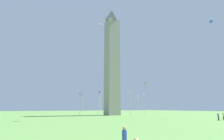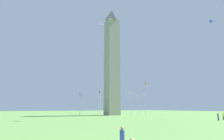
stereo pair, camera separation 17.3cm
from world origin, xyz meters
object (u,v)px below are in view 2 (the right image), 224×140
Objects in this scene: flagpole_se at (100,102)px; kite_cyan_diamond at (126,44)px; flagpole_ne at (82,104)px; flagpole_nw at (120,104)px; kite_blue_delta at (211,22)px; obelisk_monument at (112,59)px; flagpole_s at (130,102)px; person_blue_shirt at (122,140)px; kite_pink_diamond at (101,24)px; flagpole_w at (139,104)px; flagpole_e at (80,103)px; flagpole_sw at (145,103)px; kite_orange_box at (145,83)px; person_yellow_shirt at (223,116)px; flagpole_n at (99,104)px; person_purple_shirt at (218,117)px.

flagpole_se is 5.40× the size of kite_cyan_diamond.
flagpole_ne and flagpole_nw have the same top height.
kite_blue_delta is (-42.06, -29.16, 25.91)m from flagpole_ne.
flagpole_s is (-13.36, 0.00, -18.79)m from obelisk_monument.
kite_pink_diamond reaches higher than person_blue_shirt.
flagpole_se is at bearing 112.50° from flagpole_w.
kite_pink_diamond is (-21.25, 1.41, 21.71)m from flagpole_e.
kite_pink_diamond is (-11.76, 5.34, 21.71)m from flagpole_se.
flagpole_w is 4.20× the size of kite_blue_delta.
flagpole_nw is (-0.00, -18.97, 0.00)m from flagpole_ne.
flagpole_e is 1.00× the size of flagpole_w.
kite_cyan_diamond reaches higher than flagpole_w.
flagpole_se is 18.97m from flagpole_sw.
flagpole_ne is 1.00× the size of flagpole_nw.
person_yellow_shirt is at bearing -171.64° from kite_orange_box.
flagpole_n is at bearing -67.50° from flagpole_ne.
flagpole_n is 1.00× the size of flagpole_e.
flagpole_nw is at bearing 22.50° from flagpole_w.
obelisk_monument reaches higher than flagpole_sw.
obelisk_monument is 23.06m from flagpole_sw.
person_blue_shirt is (-61.85, 17.52, -3.86)m from flagpole_ne.
flagpole_nw is at bearing 1.68° from person_purple_shirt.
flagpole_sw is at bearing 0.16° from person_purple_shirt.
flagpole_ne is at bearing 34.73° from kite_blue_delta.
flagpole_n is 24.79m from flagpole_sw.
person_purple_shirt is 0.84× the size of kite_blue_delta.
flagpole_s is 1.00× the size of flagpole_sw.
kite_blue_delta is at bearing -156.19° from flagpole_sw.
flagpole_nw is 5.03× the size of person_yellow_shirt.
flagpole_e is 24.79m from flagpole_sw.
kite_orange_box is at bearing -25.17° from person_blue_shirt.
flagpole_e is 4.20× the size of kite_blue_delta.
kite_orange_box is at bearing -69.77° from kite_pink_diamond.
flagpole_sw is at bearing -119.96° from kite_cyan_diamond.
kite_cyan_diamond reaches higher than person_blue_shirt.
person_blue_shirt is 0.81× the size of kite_blue_delta.
person_purple_shirt is (-47.44, -17.09, -3.82)m from flagpole_ne.
flagpole_w is 66.26m from person_blue_shirt.
person_blue_shirt is 62.20m from kite_cyan_diamond.
kite_cyan_diamond is at bearing 121.00° from flagpole_w.
person_yellow_shirt is 39.47m from kite_pink_diamond.
flagpole_nw is 44.80m from kite_pink_diamond.
flagpole_ne is at bearing 39.85° from kite_cyan_diamond.
flagpole_sw is at bearing -112.50° from flagpole_e.
flagpole_sw is 18.97m from flagpole_nw.
flagpole_ne is 64.40m from person_blue_shirt.
flagpole_ne is 5.20× the size of person_blue_shirt.
flagpole_se is (-9.49, -3.93, 0.00)m from flagpole_e.
flagpole_nw is at bearing -45.00° from flagpole_se.
flagpole_ne is 18.97m from flagpole_se.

